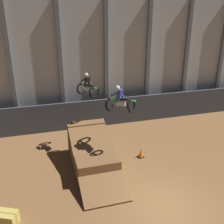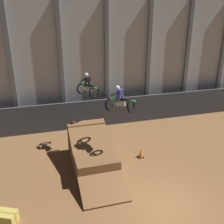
# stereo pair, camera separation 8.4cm
# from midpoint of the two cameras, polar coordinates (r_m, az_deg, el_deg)

# --- Properties ---
(ground_plane) EXTENTS (60.00, 60.00, 0.00)m
(ground_plane) POSITION_cam_midpoint_polar(r_m,az_deg,el_deg) (13.04, 11.56, -19.50)
(ground_plane) COLOR brown
(arena_back_wall) EXTENTS (32.00, 0.40, 9.28)m
(arena_back_wall) POSITION_cam_midpoint_polar(r_m,az_deg,el_deg) (20.13, -1.20, 10.69)
(arena_back_wall) COLOR #ADB2B7
(arena_back_wall) RESTS_ON ground_plane
(lower_barrier) EXTENTS (31.36, 0.20, 2.11)m
(lower_barrier) POSITION_cam_midpoint_polar(r_m,az_deg,el_deg) (20.13, -0.34, 0.05)
(lower_barrier) COLOR #383D47
(lower_barrier) RESTS_ON ground_plane
(dirt_ramp) EXTENTS (2.31, 5.54, 2.12)m
(dirt_ramp) POSITION_cam_midpoint_polar(r_m,az_deg,el_deg) (15.30, -4.23, -8.95)
(dirt_ramp) COLOR brown
(dirt_ramp) RESTS_ON ground_plane
(rider_bike_left_air) EXTENTS (1.26, 1.78, 1.51)m
(rider_bike_left_air) POSITION_cam_midpoint_polar(r_m,az_deg,el_deg) (16.05, -5.20, 5.53)
(rider_bike_left_air) COLOR black
(rider_bike_right_air) EXTENTS (1.58, 1.71, 1.56)m
(rider_bike_right_air) POSITION_cam_midpoint_polar(r_m,az_deg,el_deg) (13.78, 1.85, 2.39)
(rider_bike_right_air) COLOR black
(traffic_cone_near_ramp) EXTENTS (0.36, 0.36, 0.58)m
(traffic_cone_near_ramp) POSITION_cam_midpoint_polar(r_m,az_deg,el_deg) (16.21, 6.46, -8.88)
(traffic_cone_near_ramp) COLOR black
(traffic_cone_near_ramp) RESTS_ON ground_plane
(hay_bale_trackside) EXTENTS (1.07, 0.93, 0.57)m
(hay_bale_trackside) POSITION_cam_midpoint_polar(r_m,az_deg,el_deg) (12.69, -21.92, -20.56)
(hay_bale_trackside) COLOR #CCB751
(hay_bale_trackside) RESTS_ON ground_plane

